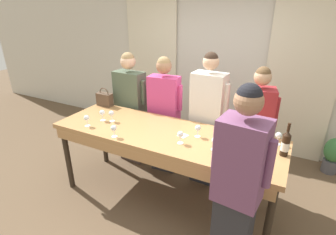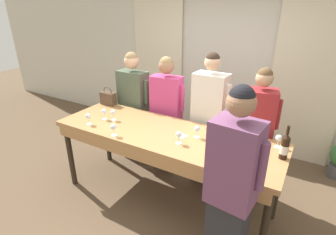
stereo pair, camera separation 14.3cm
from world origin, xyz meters
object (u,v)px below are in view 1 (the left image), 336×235
Objects in this scene: wine_bottle at (286,144)px; potted_plant at (333,154)px; wine_glass_front_right at (198,129)px; guest_striped_shirt at (254,134)px; tasting_bar at (164,140)px; guest_cream_sweater at (207,121)px; host_pouring at (237,191)px; wine_glass_back_right at (87,118)px; handbag at (105,99)px; guest_pink_top at (164,115)px; wine_glass_back_left at (180,135)px; wine_glass_front_mid at (111,114)px; guest_olive_jacket at (131,108)px; wine_glass_center_right at (279,136)px; wine_glass_center_mid at (102,113)px; wine_glass_front_left at (222,132)px; wine_glass_back_mid at (215,141)px.

wine_bottle reaches higher than potted_plant.
wine_glass_front_right is 0.79m from guest_striped_shirt.
guest_cream_sweater reaches higher than tasting_bar.
wine_glass_back_right is at bearing 169.48° from host_pouring.
guest_pink_top is at bearing 16.47° from handbag.
wine_bottle is at bearing 13.75° from wine_glass_back_left.
guest_striped_shirt is (1.65, 0.65, -0.20)m from wine_glass_front_mid.
wine_glass_front_right is 1.00× the size of wine_glass_back_left.
guest_olive_jacket is at bearing 180.00° from guest_pink_top.
wine_bottle reaches higher than tasting_bar.
wine_glass_center_right is at bearing 25.85° from wine_glass_back_left.
handbag is at bearing 112.33° from wine_glass_back_right.
handbag is 1.92× the size of wine_glass_back_left.
guest_olive_jacket reaches higher than wine_glass_front_mid.
wine_bottle is 2.45× the size of wine_glass_front_right.
wine_glass_front_right is (1.12, 0.10, -0.00)m from wine_glass_front_mid.
guest_striped_shirt is at bearing -0.00° from guest_olive_jacket.
guest_striped_shirt is at bearing 21.23° from wine_glass_center_mid.
wine_glass_front_left is at bearing 115.76° from host_pouring.
wine_glass_front_right is 1.24m from wine_glass_center_mid.
guest_pink_top reaches higher than wine_glass_center_right.
guest_striped_shirt is (0.27, 0.74, -0.20)m from wine_glass_back_mid.
wine_glass_center_mid and wine_glass_back_left have the same top height.
wine_glass_front_mid is at bearing -147.87° from guest_cream_sweater.
wine_glass_back_mid is at bearing -25.65° from guest_olive_jacket.
guest_pink_top reaches higher than wine_glass_center_mid.
wine_glass_front_left is at bearing 5.66° from wine_glass_front_mid.
potted_plant is at bearing 22.80° from handbag.
wine_glass_center_right is 0.48m from guest_striped_shirt.
handbag is 1.92× the size of wine_glass_center_right.
handbag is at bearing 126.65° from wine_glass_center_mid.
wine_bottle is 2.47m from handbag.
wine_glass_front_right is at bearing 15.23° from wine_glass_back_right.
tasting_bar is at bearing -165.25° from wine_glass_center_right.
wine_bottle is 2.13m from wine_glass_center_mid.
wine_glass_front_mid is 1.02m from wine_glass_back_left.
wine_glass_front_mid is 3.24m from potted_plant.
wine_glass_front_right is (-0.89, -0.02, -0.03)m from wine_bottle.
tasting_bar is 1.57× the size of guest_striped_shirt.
wine_glass_back_right is (-0.18, -0.25, 0.00)m from wine_glass_front_mid.
tasting_bar is at bearing -144.79° from guest_striped_shirt.
wine_glass_back_right is 1.09m from guest_pink_top.
guest_olive_jacket reaches higher than wine_glass_back_right.
handbag is 1.59m from wine_glass_front_right.
potted_plant is at bearing 50.84° from wine_glass_front_left.
guest_cream_sweater is 3.27× the size of potted_plant.
guest_cream_sweater reaches higher than wine_glass_back_right.
wine_glass_back_left is at bearing -166.25° from wine_bottle.
handbag is 1.92× the size of wine_glass_back_mid.
tasting_bar is 7.79× the size of wine_bottle.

